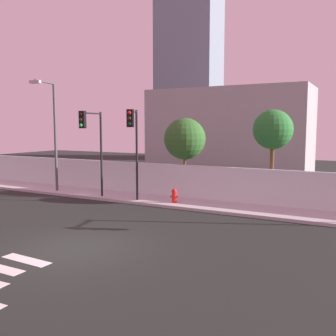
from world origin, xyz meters
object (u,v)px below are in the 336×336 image
(roadside_tree_leftmost, at_px, (185,139))
(roadside_tree_midleft, at_px, (273,130))
(traffic_light_center, at_px, (91,135))
(street_lamp_curbside, at_px, (52,127))
(fire_hydrant, at_px, (174,195))
(traffic_light_left, at_px, (133,135))

(roadside_tree_leftmost, height_order, roadside_tree_midleft, roadside_tree_midleft)
(roadside_tree_midleft, bearing_deg, roadside_tree_leftmost, 180.00)
(traffic_light_center, relative_size, street_lamp_curbside, 0.73)
(roadside_tree_midleft, bearing_deg, fire_hydrant, -146.96)
(roadside_tree_leftmost, xyz_separation_m, roadside_tree_midleft, (5.06, -0.00, 0.53))
(roadside_tree_leftmost, bearing_deg, roadside_tree_midleft, -0.00)
(traffic_light_center, distance_m, street_lamp_curbside, 3.69)
(street_lamp_curbside, bearing_deg, fire_hydrant, 2.41)
(traffic_light_left, height_order, roadside_tree_midleft, roadside_tree_midleft)
(traffic_light_center, relative_size, fire_hydrant, 6.45)
(traffic_light_left, relative_size, roadside_tree_midleft, 0.97)
(traffic_light_left, height_order, fire_hydrant, traffic_light_left)
(traffic_light_center, xyz_separation_m, street_lamp_curbside, (-3.59, 0.76, 0.43))
(traffic_light_left, xyz_separation_m, roadside_tree_leftmost, (1.28, 3.49, -0.27))
(fire_hydrant, bearing_deg, roadside_tree_midleft, 33.04)
(street_lamp_curbside, xyz_separation_m, fire_hydrant, (8.04, 0.34, -3.51))
(traffic_light_left, distance_m, traffic_light_center, 2.45)
(roadside_tree_leftmost, bearing_deg, street_lamp_curbside, -156.67)
(traffic_light_center, height_order, fire_hydrant, traffic_light_center)
(traffic_light_left, bearing_deg, fire_hydrant, 18.75)
(street_lamp_curbside, height_order, roadside_tree_midleft, street_lamp_curbside)
(traffic_light_center, height_order, roadside_tree_midleft, roadside_tree_midleft)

